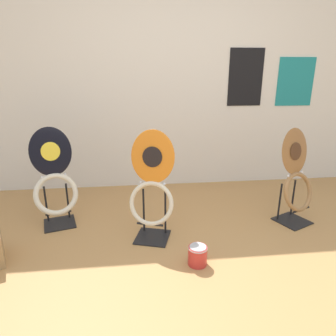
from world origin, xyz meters
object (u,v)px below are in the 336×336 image
(toilet_seat_display_orange_sun, at_px, (152,187))
(toilet_seat_display_jazz_black, at_px, (54,181))
(paint_can, at_px, (198,255))
(toilet_seat_display_woodgrain, at_px, (296,182))

(toilet_seat_display_orange_sun, distance_m, toilet_seat_display_jazz_black, 0.95)
(toilet_seat_display_orange_sun, xyz_separation_m, paint_can, (0.31, -0.42, -0.39))
(paint_can, bearing_deg, toilet_seat_display_woodgrain, 28.50)
(toilet_seat_display_woodgrain, bearing_deg, toilet_seat_display_orange_sun, -174.06)
(toilet_seat_display_woodgrain, bearing_deg, paint_can, -151.50)
(toilet_seat_display_woodgrain, bearing_deg, toilet_seat_display_jazz_black, 174.53)
(toilet_seat_display_orange_sun, relative_size, toilet_seat_display_woodgrain, 1.05)
(toilet_seat_display_jazz_black, distance_m, toilet_seat_display_woodgrain, 2.24)
(toilet_seat_display_woodgrain, height_order, paint_can, toilet_seat_display_woodgrain)
(toilet_seat_display_woodgrain, relative_size, paint_can, 5.90)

